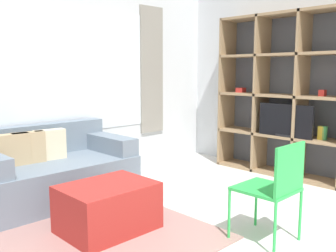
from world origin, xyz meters
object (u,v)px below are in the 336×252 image
Objects in this scene: shelving_unit at (282,96)px; couch_main at (52,172)px; folding_chair at (275,184)px; ottoman at (108,208)px.

shelving_unit reaches higher than couch_main.
shelving_unit is at bearing -151.81° from folding_chair.
couch_main is at bearing 156.50° from shelving_unit.
couch_main is 2.13× the size of ottoman.
shelving_unit is at bearing -23.50° from couch_main.
shelving_unit reaches higher than ottoman.
ottoman is at bearing -92.72° from couch_main.
folding_chair is (0.81, -2.32, 0.20)m from couch_main.
shelving_unit is 2.76× the size of ottoman.
shelving_unit is 3.02m from ottoman.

